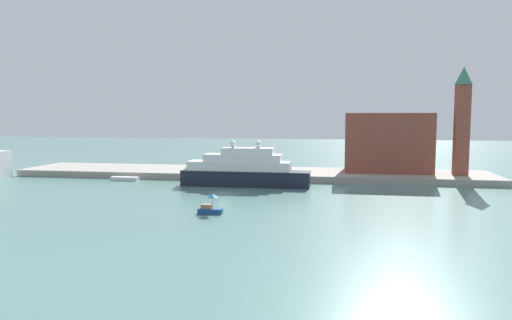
{
  "coord_description": "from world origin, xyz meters",
  "views": [
    {
      "loc": [
        20.83,
        -85.92,
        14.63
      ],
      "look_at": [
        4.78,
        6.0,
        5.75
      ],
      "focal_mm": 33.65,
      "sensor_mm": 36.0,
      "label": 1
    }
  ],
  "objects_px": {
    "large_yacht": "(244,170)",
    "mooring_bollard": "(257,173)",
    "bell_tower": "(462,117)",
    "person_figure": "(210,168)",
    "small_motorboat": "(210,207)",
    "harbor_building": "(388,142)",
    "work_barge": "(125,179)",
    "parked_car": "(195,168)"
  },
  "relations": [
    {
      "from": "parked_car",
      "to": "person_figure",
      "type": "height_order",
      "value": "person_figure"
    },
    {
      "from": "person_figure",
      "to": "large_yacht",
      "type": "bearing_deg",
      "value": -45.1
    },
    {
      "from": "harbor_building",
      "to": "bell_tower",
      "type": "height_order",
      "value": "bell_tower"
    },
    {
      "from": "bell_tower",
      "to": "person_figure",
      "type": "distance_m",
      "value": 56.63
    },
    {
      "from": "harbor_building",
      "to": "parked_car",
      "type": "distance_m",
      "value": 45.38
    },
    {
      "from": "large_yacht",
      "to": "mooring_bollard",
      "type": "relative_size",
      "value": 43.7
    },
    {
      "from": "work_barge",
      "to": "large_yacht",
      "type": "bearing_deg",
      "value": -7.29
    },
    {
      "from": "large_yacht",
      "to": "bell_tower",
      "type": "distance_m",
      "value": 48.7
    },
    {
      "from": "bell_tower",
      "to": "work_barge",
      "type": "bearing_deg",
      "value": -171.59
    },
    {
      "from": "work_barge",
      "to": "harbor_building",
      "type": "height_order",
      "value": "harbor_building"
    },
    {
      "from": "mooring_bollard",
      "to": "harbor_building",
      "type": "bearing_deg",
      "value": 19.88
    },
    {
      "from": "small_motorboat",
      "to": "harbor_building",
      "type": "xyz_separation_m",
      "value": [
        29.64,
        46.25,
        7.16
      ]
    },
    {
      "from": "harbor_building",
      "to": "parked_car",
      "type": "height_order",
      "value": "harbor_building"
    },
    {
      "from": "work_barge",
      "to": "bell_tower",
      "type": "relative_size",
      "value": 0.26
    },
    {
      "from": "parked_car",
      "to": "person_figure",
      "type": "relative_size",
      "value": 2.42
    },
    {
      "from": "harbor_building",
      "to": "person_figure",
      "type": "xyz_separation_m",
      "value": [
        -40.14,
        -8.3,
        -5.91
      ]
    },
    {
      "from": "small_motorboat",
      "to": "large_yacht",
      "type": "bearing_deg",
      "value": 91.07
    },
    {
      "from": "work_barge",
      "to": "mooring_bollard",
      "type": "distance_m",
      "value": 29.46
    },
    {
      "from": "work_barge",
      "to": "harbor_building",
      "type": "bearing_deg",
      "value": 14.31
    },
    {
      "from": "small_motorboat",
      "to": "bell_tower",
      "type": "height_order",
      "value": "bell_tower"
    },
    {
      "from": "bell_tower",
      "to": "large_yacht",
      "type": "bearing_deg",
      "value": -162.42
    },
    {
      "from": "harbor_building",
      "to": "large_yacht",
      "type": "bearing_deg",
      "value": -148.73
    },
    {
      "from": "small_motorboat",
      "to": "work_barge",
      "type": "distance_m",
      "value": 42.31
    },
    {
      "from": "bell_tower",
      "to": "mooring_bollard",
      "type": "xyz_separation_m",
      "value": [
        -43.87,
        -6.43,
        -12.39
      ]
    },
    {
      "from": "large_yacht",
      "to": "mooring_bollard",
      "type": "height_order",
      "value": "large_yacht"
    },
    {
      "from": "work_barge",
      "to": "harbor_building",
      "type": "relative_size",
      "value": 0.32
    },
    {
      "from": "large_yacht",
      "to": "small_motorboat",
      "type": "relative_size",
      "value": 7.33
    },
    {
      "from": "small_motorboat",
      "to": "parked_car",
      "type": "bearing_deg",
      "value": 109.96
    },
    {
      "from": "parked_car",
      "to": "small_motorboat",
      "type": "bearing_deg",
      "value": -70.04
    },
    {
      "from": "harbor_building",
      "to": "bell_tower",
      "type": "distance_m",
      "value": 16.68
    },
    {
      "from": "bell_tower",
      "to": "parked_car",
      "type": "distance_m",
      "value": 60.99
    },
    {
      "from": "large_yacht",
      "to": "small_motorboat",
      "type": "height_order",
      "value": "large_yacht"
    },
    {
      "from": "harbor_building",
      "to": "person_figure",
      "type": "bearing_deg",
      "value": -168.32
    },
    {
      "from": "parked_car",
      "to": "work_barge",
      "type": "bearing_deg",
      "value": -142.88
    },
    {
      "from": "harbor_building",
      "to": "bell_tower",
      "type": "bearing_deg",
      "value": -14.8
    },
    {
      "from": "large_yacht",
      "to": "work_barge",
      "type": "height_order",
      "value": "large_yacht"
    },
    {
      "from": "bell_tower",
      "to": "parked_car",
      "type": "bearing_deg",
      "value": -179.24
    },
    {
      "from": "small_motorboat",
      "to": "mooring_bollard",
      "type": "distance_m",
      "value": 35.85
    },
    {
      "from": "work_barge",
      "to": "bell_tower",
      "type": "height_order",
      "value": "bell_tower"
    },
    {
      "from": "small_motorboat",
      "to": "person_figure",
      "type": "distance_m",
      "value": 39.39
    },
    {
      "from": "parked_car",
      "to": "mooring_bollard",
      "type": "height_order",
      "value": "parked_car"
    },
    {
      "from": "parked_car",
      "to": "person_figure",
      "type": "bearing_deg",
      "value": -37.66
    }
  ]
}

